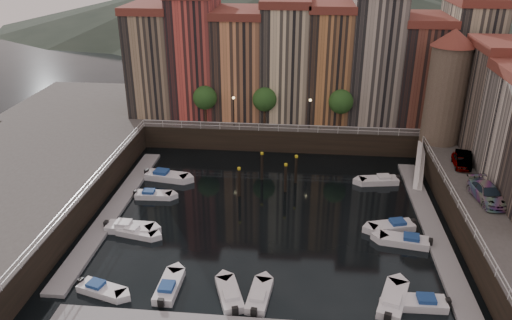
# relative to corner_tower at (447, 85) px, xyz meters

# --- Properties ---
(ground) EXTENTS (200.00, 200.00, 0.00)m
(ground) POSITION_rel_corner_tower_xyz_m (-20.00, -14.50, -10.19)
(ground) COLOR black
(ground) RESTS_ON ground
(quay_far) EXTENTS (80.00, 20.00, 3.00)m
(quay_far) POSITION_rel_corner_tower_xyz_m (-20.00, 11.50, -8.69)
(quay_far) COLOR black
(quay_far) RESTS_ON ground
(quay_left) EXTENTS (20.00, 36.00, 3.00)m
(quay_left) POSITION_rel_corner_tower_xyz_m (-48.00, -16.50, -8.69)
(quay_left) COLOR black
(quay_left) RESTS_ON ground
(dock_left) EXTENTS (2.00, 28.00, 0.35)m
(dock_left) POSITION_rel_corner_tower_xyz_m (-36.20, -15.50, -10.02)
(dock_left) COLOR gray
(dock_left) RESTS_ON ground
(dock_right) EXTENTS (2.00, 28.00, 0.35)m
(dock_right) POSITION_rel_corner_tower_xyz_m (-3.80, -15.50, -10.02)
(dock_right) COLOR gray
(dock_right) RESTS_ON ground
(mountains) EXTENTS (145.00, 100.00, 18.00)m
(mountains) POSITION_rel_corner_tower_xyz_m (-18.28, 95.50, -2.28)
(mountains) COLOR #2D382D
(mountains) RESTS_ON ground
(far_terrace) EXTENTS (48.70, 10.30, 17.50)m
(far_terrace) POSITION_rel_corner_tower_xyz_m (-16.69, 9.00, 0.76)
(far_terrace) COLOR #987F60
(far_terrace) RESTS_ON quay_far
(corner_tower) EXTENTS (5.20, 5.20, 13.80)m
(corner_tower) POSITION_rel_corner_tower_xyz_m (0.00, 0.00, 0.00)
(corner_tower) COLOR #6B5B4C
(corner_tower) RESTS_ON quay_right
(promenade_trees) EXTENTS (21.20, 3.20, 5.20)m
(promenade_trees) POSITION_rel_corner_tower_xyz_m (-21.33, 3.70, -3.61)
(promenade_trees) COLOR black
(promenade_trees) RESTS_ON quay_far
(street_lamps) EXTENTS (10.36, 0.36, 4.18)m
(street_lamps) POSITION_rel_corner_tower_xyz_m (-21.00, 2.70, -4.30)
(street_lamps) COLOR black
(street_lamps) RESTS_ON quay_far
(railings) EXTENTS (36.08, 34.04, 0.52)m
(railings) POSITION_rel_corner_tower_xyz_m (-20.00, -9.62, -6.41)
(railings) COLOR white
(railings) RESTS_ON ground
(gangway) EXTENTS (2.78, 8.32, 3.73)m
(gangway) POSITION_rel_corner_tower_xyz_m (-2.90, -4.50, -8.28)
(gangway) COLOR white
(gangway) RESTS_ON ground
(mooring_pilings) EXTENTS (6.47, 4.68, 3.78)m
(mooring_pilings) POSITION_rel_corner_tower_xyz_m (-20.22, -8.64, -8.54)
(mooring_pilings) COLOR black
(mooring_pilings) RESTS_ON ground
(boat_left_0) EXTENTS (4.33, 2.60, 0.97)m
(boat_left_0) POSITION_rel_corner_tower_xyz_m (-32.56, -28.47, -9.87)
(boat_left_0) COLOR silver
(boat_left_0) RESTS_ON ground
(boat_left_1) EXTENTS (4.21, 2.28, 0.94)m
(boat_left_1) POSITION_rel_corner_tower_xyz_m (-32.42, -19.93, -9.88)
(boat_left_1) COLOR silver
(boat_left_1) RESTS_ON ground
(boat_left_2) EXTENTS (4.87, 1.86, 1.12)m
(boat_left_2) POSITION_rel_corner_tower_xyz_m (-33.37, -19.26, -9.82)
(boat_left_2) COLOR silver
(boat_left_2) RESTS_ON ground
(boat_left_3) EXTENTS (4.21, 1.66, 0.96)m
(boat_left_3) POSITION_rel_corner_tower_xyz_m (-32.99, -12.35, -9.87)
(boat_left_3) COLOR silver
(boat_left_3) RESTS_ON ground
(boat_left_4) EXTENTS (5.40, 2.67, 1.21)m
(boat_left_4) POSITION_rel_corner_tower_xyz_m (-32.74, -7.81, -9.79)
(boat_left_4) COLOR silver
(boat_left_4) RESTS_ON ground
(boat_right_0) EXTENTS (4.61, 1.78, 1.05)m
(boat_right_0) POSITION_rel_corner_tower_xyz_m (-7.27, -27.63, -9.84)
(boat_right_0) COLOR silver
(boat_right_0) RESTS_ON ground
(boat_right_1) EXTENTS (4.87, 2.45, 1.09)m
(boat_right_1) POSITION_rel_corner_tower_xyz_m (-6.86, -18.91, -9.83)
(boat_right_1) COLOR silver
(boat_right_1) RESTS_ON ground
(boat_right_2) EXTENTS (4.78, 2.83, 1.07)m
(boat_right_2) POSITION_rel_corner_tower_xyz_m (-7.68, -16.46, -9.83)
(boat_right_2) COLOR silver
(boat_right_2) RESTS_ON ground
(boat_right_4) EXTENTS (4.80, 2.40, 1.08)m
(boat_right_4) POSITION_rel_corner_tower_xyz_m (-7.68, -6.37, -9.83)
(boat_right_4) COLOR silver
(boat_right_4) RESTS_ON ground
(boat_near_0) EXTENTS (1.74, 4.53, 1.04)m
(boat_near_0) POSITION_rel_corner_tower_xyz_m (-27.16, -27.69, -9.84)
(boat_near_0) COLOR silver
(boat_near_0) RESTS_ON ground
(boat_near_1) EXTENTS (2.95, 4.57, 1.03)m
(boat_near_1) POSITION_rel_corner_tower_xyz_m (-22.09, -28.16, -9.85)
(boat_near_1) COLOR silver
(boat_near_1) RESTS_ON ground
(boat_near_2) EXTENTS (2.00, 4.44, 1.00)m
(boat_near_2) POSITION_rel_corner_tower_xyz_m (-19.75, -28.10, -9.86)
(boat_near_2) COLOR silver
(boat_near_2) RESTS_ON ground
(boat_near_3) EXTENTS (3.14, 5.04, 1.13)m
(boat_near_3) POSITION_rel_corner_tower_xyz_m (-9.30, -27.60, -9.81)
(boat_near_3) COLOR silver
(boat_near_3) RESTS_ON ground
(car_a) EXTENTS (1.83, 3.95, 1.31)m
(car_a) POSITION_rel_corner_tower_xyz_m (0.65, -7.53, -6.54)
(car_a) COLOR gray
(car_a) RESTS_ON quay_right
(car_b) EXTENTS (2.35, 4.59, 1.44)m
(car_b) POSITION_rel_corner_tower_xyz_m (1.00, -7.18, -6.47)
(car_b) COLOR gray
(car_b) RESTS_ON quay_right
(car_c) EXTENTS (2.95, 5.71, 1.58)m
(car_c) POSITION_rel_corner_tower_xyz_m (1.02, -15.27, -6.40)
(car_c) COLOR gray
(car_c) RESTS_ON quay_right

